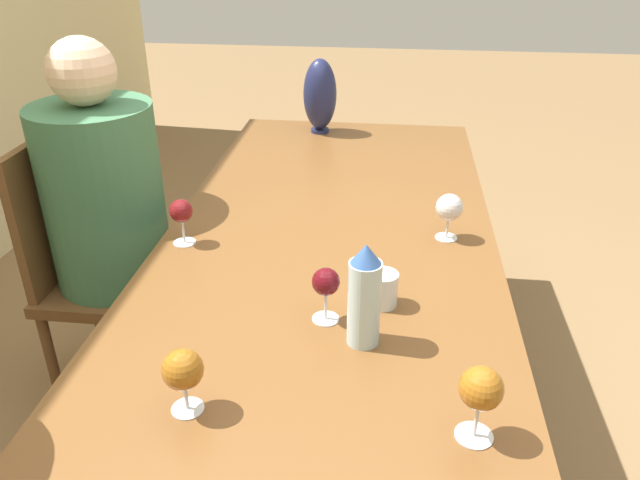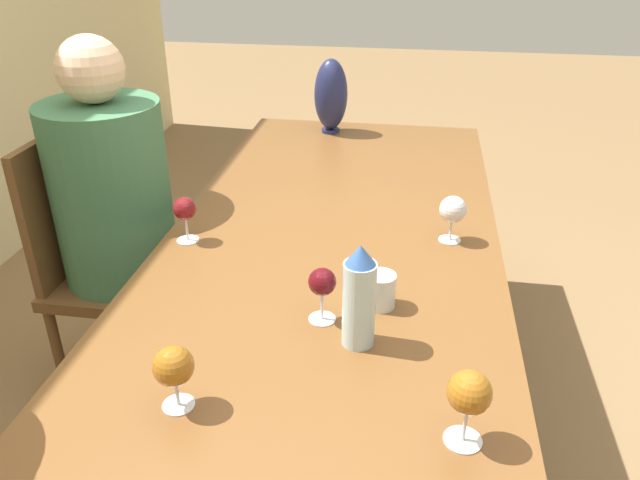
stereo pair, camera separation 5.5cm
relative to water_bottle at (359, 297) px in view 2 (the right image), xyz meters
The scene contains 11 objects.
dining_table 0.31m from the water_bottle, 30.40° to the left, with size 2.77×0.97×0.74m.
water_bottle is the anchor object (origin of this frame).
water_tumbler 0.17m from the water_bottle, 13.74° to the right, with size 0.07×0.07×0.09m.
vase 1.48m from the water_bottle, 10.60° to the left, with size 0.14×0.14×0.31m.
wine_glass_0 0.34m from the water_bottle, 139.89° to the right, with size 0.08×0.08×0.15m.
wine_glass_1 0.57m from the water_bottle, 22.18° to the right, with size 0.08×0.08×0.14m.
wine_glass_3 0.41m from the water_bottle, 128.42° to the left, with size 0.08×0.08×0.14m.
wine_glass_4 0.12m from the water_bottle, 51.44° to the left, with size 0.07×0.07×0.14m.
wine_glass_5 0.67m from the water_bottle, 53.31° to the left, with size 0.07×0.07×0.14m.
chair_far 1.17m from the water_bottle, 57.30° to the left, with size 0.44×0.44×0.96m.
person_far 1.06m from the water_bottle, 54.68° to the left, with size 0.38×0.38×1.28m.
Camera 2 is at (-1.34, -0.22, 1.59)m, focal length 35.00 mm.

